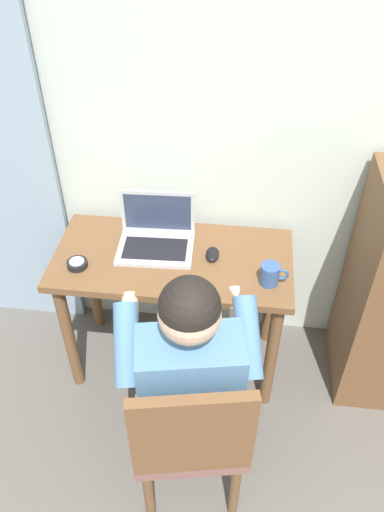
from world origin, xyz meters
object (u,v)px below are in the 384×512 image
object	(u,v)px
chair	(190,433)
computer_mouse	(212,254)
laptop	(156,236)
person_seated	(188,363)
desk_clock	(77,264)
desk	(173,278)
coffee_mug	(270,274)

from	to	relation	value
chair	computer_mouse	distance (m)	0.77
computer_mouse	laptop	bearing A→B (deg)	166.08
person_seated	laptop	distance (m)	0.65
laptop	computer_mouse	distance (m)	0.27
person_seated	desk_clock	distance (m)	0.68
desk	computer_mouse	world-z (taller)	computer_mouse
person_seated	laptop	world-z (taller)	person_seated
laptop	desk	bearing A→B (deg)	-41.70
chair	computer_mouse	size ratio (longest dim) A/B	8.74
chair	person_seated	size ratio (longest dim) A/B	0.73
person_seated	computer_mouse	distance (m)	0.56
laptop	computer_mouse	world-z (taller)	laptop
desk	desk_clock	xyz separation A→B (m)	(-0.40, -0.11, 0.14)
desk	laptop	distance (m)	0.21
desk_clock	desk	bearing A→B (deg)	15.80
desk	coffee_mug	bearing A→B (deg)	-15.25
computer_mouse	chair	bearing A→B (deg)	-92.71
laptop	person_seated	bearing A→B (deg)	-69.93
desk	coffee_mug	distance (m)	0.48
computer_mouse	coffee_mug	bearing A→B (deg)	-30.27
chair	computer_mouse	bearing A→B (deg)	89.15
desk	chair	xyz separation A→B (m)	(0.17, -0.71, -0.11)
desk_clock	coffee_mug	distance (m)	0.84
desk	laptop	size ratio (longest dim) A/B	3.06
person_seated	coffee_mug	xyz separation A→B (m)	(0.30, 0.41, 0.11)
computer_mouse	desk_clock	bearing A→B (deg)	-168.88
desk	coffee_mug	size ratio (longest dim) A/B	8.95
desk_clock	computer_mouse	bearing A→B (deg)	12.98
desk	computer_mouse	size ratio (longest dim) A/B	10.74
computer_mouse	desk_clock	xyz separation A→B (m)	(-0.58, -0.13, -0.00)
chair	coffee_mug	size ratio (longest dim) A/B	7.28
desk	laptop	bearing A→B (deg)	138.30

